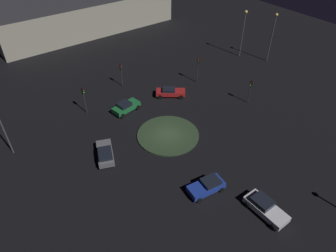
{
  "coord_description": "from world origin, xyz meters",
  "views": [
    {
      "loc": [
        -25.3,
        17.86,
        26.07
      ],
      "look_at": [
        0.0,
        0.0,
        1.58
      ],
      "focal_mm": 32.41,
      "sensor_mm": 36.0,
      "label": 1
    }
  ],
  "objects_px": {
    "traffic_light_northeast": "(84,95)",
    "traffic_light_south": "(250,87)",
    "car_red": "(170,92)",
    "traffic_light_southeast": "(198,65)",
    "car_green": "(126,107)",
    "car_grey": "(105,153)",
    "store_building": "(83,12)",
    "traffic_light_east": "(121,71)",
    "streetlamp_southeast": "(244,26)",
    "car_blue": "(207,186)",
    "car_white": "(265,207)",
    "streetlamp_south": "(273,31)"
  },
  "relations": [
    {
      "from": "car_grey",
      "to": "traffic_light_south",
      "type": "height_order",
      "value": "traffic_light_south"
    },
    {
      "from": "traffic_light_northeast",
      "to": "traffic_light_south",
      "type": "distance_m",
      "value": 24.25
    },
    {
      "from": "car_blue",
      "to": "car_green",
      "type": "bearing_deg",
      "value": -84.25
    },
    {
      "from": "streetlamp_southeast",
      "to": "store_building",
      "type": "bearing_deg",
      "value": 31.03
    },
    {
      "from": "traffic_light_south",
      "to": "store_building",
      "type": "bearing_deg",
      "value": -77.07
    },
    {
      "from": "traffic_light_southeast",
      "to": "traffic_light_northeast",
      "type": "relative_size",
      "value": 1.05
    },
    {
      "from": "traffic_light_southeast",
      "to": "streetlamp_southeast",
      "type": "xyz_separation_m",
      "value": [
        3.09,
        -13.3,
        2.87
      ]
    },
    {
      "from": "car_blue",
      "to": "car_red",
      "type": "bearing_deg",
      "value": -107.74
    },
    {
      "from": "traffic_light_southeast",
      "to": "traffic_light_south",
      "type": "xyz_separation_m",
      "value": [
        -9.33,
        -2.39,
        -0.42
      ]
    },
    {
      "from": "car_red",
      "to": "streetlamp_south",
      "type": "distance_m",
      "value": 22.83
    },
    {
      "from": "traffic_light_southeast",
      "to": "car_green",
      "type": "bearing_deg",
      "value": -33.23
    },
    {
      "from": "traffic_light_south",
      "to": "car_blue",
      "type": "bearing_deg",
      "value": 32.49
    },
    {
      "from": "traffic_light_northeast",
      "to": "traffic_light_east",
      "type": "distance_m",
      "value": 8.72
    },
    {
      "from": "car_white",
      "to": "traffic_light_south",
      "type": "xyz_separation_m",
      "value": [
        14.87,
        -13.49,
        1.98
      ]
    },
    {
      "from": "car_blue",
      "to": "traffic_light_east",
      "type": "xyz_separation_m",
      "value": [
        24.8,
        -3.16,
        2.04
      ]
    },
    {
      "from": "car_white",
      "to": "store_building",
      "type": "height_order",
      "value": "store_building"
    },
    {
      "from": "car_white",
      "to": "car_blue",
      "type": "distance_m",
      "value": 6.25
    },
    {
      "from": "car_blue",
      "to": "traffic_light_northeast",
      "type": "height_order",
      "value": "traffic_light_northeast"
    },
    {
      "from": "traffic_light_east",
      "to": "car_green",
      "type": "bearing_deg",
      "value": -19.99
    },
    {
      "from": "car_blue",
      "to": "traffic_light_east",
      "type": "relative_size",
      "value": 1.07
    },
    {
      "from": "streetlamp_southeast",
      "to": "car_white",
      "type": "bearing_deg",
      "value": 138.21
    },
    {
      "from": "traffic_light_northeast",
      "to": "car_green",
      "type": "bearing_deg",
      "value": 27.1
    },
    {
      "from": "traffic_light_east",
      "to": "traffic_light_south",
      "type": "bearing_deg",
      "value": 45.3
    },
    {
      "from": "car_green",
      "to": "traffic_light_southeast",
      "type": "distance_m",
      "value": 14.15
    },
    {
      "from": "traffic_light_northeast",
      "to": "streetlamp_southeast",
      "type": "relative_size",
      "value": 0.48
    },
    {
      "from": "traffic_light_east",
      "to": "traffic_light_southeast",
      "type": "bearing_deg",
      "value": 65.34
    },
    {
      "from": "car_white",
      "to": "store_building",
      "type": "distance_m",
      "value": 58.69
    },
    {
      "from": "traffic_light_northeast",
      "to": "traffic_light_east",
      "type": "xyz_separation_m",
      "value": [
        3.67,
        -7.91,
        -0.22
      ]
    },
    {
      "from": "store_building",
      "to": "car_white",
      "type": "bearing_deg",
      "value": 82.05
    },
    {
      "from": "car_green",
      "to": "car_red",
      "type": "xyz_separation_m",
      "value": [
        -0.38,
        -7.74,
        -0.06
      ]
    },
    {
      "from": "traffic_light_south",
      "to": "store_building",
      "type": "height_order",
      "value": "store_building"
    },
    {
      "from": "car_red",
      "to": "traffic_light_east",
      "type": "relative_size",
      "value": 1.2
    },
    {
      "from": "car_red",
      "to": "traffic_light_southeast",
      "type": "xyz_separation_m",
      "value": [
        0.94,
        -6.2,
        2.39
      ]
    },
    {
      "from": "car_grey",
      "to": "traffic_light_south",
      "type": "distance_m",
      "value": 23.29
    },
    {
      "from": "streetlamp_south",
      "to": "car_white",
      "type": "bearing_deg",
      "value": 130.02
    },
    {
      "from": "traffic_light_northeast",
      "to": "streetlamp_south",
      "type": "height_order",
      "value": "streetlamp_south"
    },
    {
      "from": "car_white",
      "to": "streetlamp_southeast",
      "type": "relative_size",
      "value": 0.52
    },
    {
      "from": "traffic_light_south",
      "to": "streetlamp_southeast",
      "type": "bearing_deg",
      "value": -128.49
    },
    {
      "from": "car_grey",
      "to": "store_building",
      "type": "height_order",
      "value": "store_building"
    },
    {
      "from": "traffic_light_northeast",
      "to": "store_building",
      "type": "xyz_separation_m",
      "value": [
        31.7,
        -13.44,
        0.77
      ]
    },
    {
      "from": "car_red",
      "to": "store_building",
      "type": "relative_size",
      "value": 0.12
    },
    {
      "from": "car_grey",
      "to": "streetlamp_south",
      "type": "distance_m",
      "value": 37.7
    },
    {
      "from": "streetlamp_south",
      "to": "traffic_light_northeast",
      "type": "bearing_deg",
      "value": 83.71
    },
    {
      "from": "traffic_light_south",
      "to": "streetlamp_southeast",
      "type": "height_order",
      "value": "streetlamp_southeast"
    },
    {
      "from": "traffic_light_southeast",
      "to": "traffic_light_south",
      "type": "relative_size",
      "value": 1.16
    },
    {
      "from": "car_grey",
      "to": "traffic_light_east",
      "type": "height_order",
      "value": "traffic_light_east"
    },
    {
      "from": "car_grey",
      "to": "traffic_light_northeast",
      "type": "xyz_separation_m",
      "value": [
        10.17,
        -1.95,
        2.25
      ]
    },
    {
      "from": "traffic_light_northeast",
      "to": "traffic_light_south",
      "type": "bearing_deg",
      "value": 29.61
    },
    {
      "from": "car_blue",
      "to": "store_building",
      "type": "height_order",
      "value": "store_building"
    },
    {
      "from": "car_blue",
      "to": "traffic_light_south",
      "type": "bearing_deg",
      "value": -144.2
    }
  ]
}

